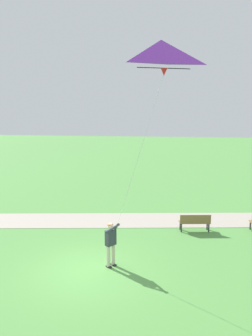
{
  "coord_description": "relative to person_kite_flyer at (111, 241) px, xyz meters",
  "views": [
    {
      "loc": [
        11.34,
        2.9,
        5.96
      ],
      "look_at": [
        -0.2,
        1.39,
        3.87
      ],
      "focal_mm": 35.75,
      "sensor_mm": 36.0,
      "label": 1
    }
  ],
  "objects": [
    {
      "name": "ground_plane",
      "position": [
        0.39,
        -0.8,
        -1.05
      ],
      "size": [
        120.0,
        120.0,
        0.0
      ],
      "primitive_type": "plane",
      "color": "#569947"
    },
    {
      "name": "walkway_path",
      "position": [
        -5.55,
        1.2,
        -1.04
      ],
      "size": [
        6.87,
        32.02,
        0.02
      ],
      "primitive_type": "cube",
      "rotation": [
        0.0,
        0.0,
        0.14
      ],
      "color": "#ADA393",
      "rests_on": "ground"
    },
    {
      "name": "person_kite_flyer",
      "position": [
        0.0,
        0.0,
        0.0
      ],
      "size": [
        0.57,
        0.61,
        1.83
      ],
      "color": "#232328",
      "rests_on": "ground"
    },
    {
      "name": "flying_kite",
      "position": [
        1.29,
        1.79,
        6.36
      ],
      "size": [
        1.65,
        2.44,
        6.14
      ],
      "color": "purple"
    },
    {
      "name": "park_bench_near_walkway",
      "position": [
        -4.18,
        3.42,
        -0.54
      ],
      "size": [
        0.65,
        1.55,
        0.88
      ],
      "color": "olive",
      "rests_on": "ground"
    }
  ]
}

